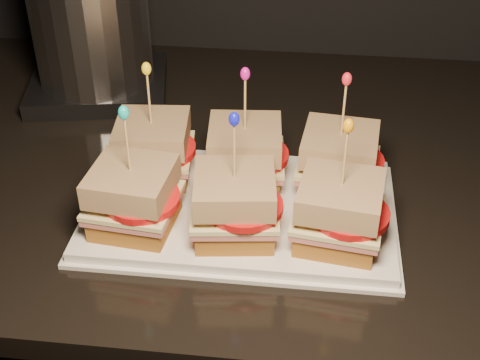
# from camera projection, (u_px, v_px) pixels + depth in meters

# --- Properties ---
(granite_slab) EXTENTS (2.47, 0.74, 0.03)m
(granite_slab) POSITION_uv_depth(u_px,v_px,m) (345.00, 170.00, 0.96)
(granite_slab) COLOR black
(granite_slab) RESTS_ON cabinet
(platter) EXTENTS (0.38, 0.24, 0.02)m
(platter) POSITION_uv_depth(u_px,v_px,m) (240.00, 210.00, 0.84)
(platter) COLOR white
(platter) RESTS_ON granite_slab
(platter_rim) EXTENTS (0.39, 0.25, 0.01)m
(platter_rim) POSITION_uv_depth(u_px,v_px,m) (240.00, 213.00, 0.85)
(platter_rim) COLOR white
(platter_rim) RESTS_ON granite_slab
(sandwich_0_bread_bot) EXTENTS (0.10, 0.10, 0.02)m
(sandwich_0_bread_bot) POSITION_uv_depth(u_px,v_px,m) (155.00, 166.00, 0.89)
(sandwich_0_bread_bot) COLOR brown
(sandwich_0_bread_bot) RESTS_ON platter
(sandwich_0_ham) EXTENTS (0.11, 0.10, 0.01)m
(sandwich_0_ham) POSITION_uv_depth(u_px,v_px,m) (154.00, 155.00, 0.88)
(sandwich_0_ham) COLOR #B35355
(sandwich_0_ham) RESTS_ON sandwich_0_bread_bot
(sandwich_0_cheese) EXTENTS (0.11, 0.11, 0.01)m
(sandwich_0_cheese) POSITION_uv_depth(u_px,v_px,m) (154.00, 151.00, 0.87)
(sandwich_0_cheese) COLOR beige
(sandwich_0_cheese) RESTS_ON sandwich_0_ham
(sandwich_0_tomato) EXTENTS (0.09, 0.09, 0.01)m
(sandwich_0_tomato) POSITION_uv_depth(u_px,v_px,m) (161.00, 149.00, 0.86)
(sandwich_0_tomato) COLOR red
(sandwich_0_tomato) RESTS_ON sandwich_0_cheese
(sandwich_0_bread_top) EXTENTS (0.10, 0.10, 0.03)m
(sandwich_0_bread_top) POSITION_uv_depth(u_px,v_px,m) (152.00, 133.00, 0.86)
(sandwich_0_bread_top) COLOR brown
(sandwich_0_bread_top) RESTS_ON sandwich_0_tomato
(sandwich_0_pick) EXTENTS (0.00, 0.00, 0.09)m
(sandwich_0_pick) POSITION_uv_depth(u_px,v_px,m) (149.00, 102.00, 0.83)
(sandwich_0_pick) COLOR tan
(sandwich_0_pick) RESTS_ON sandwich_0_bread_top
(sandwich_0_frill) EXTENTS (0.01, 0.01, 0.02)m
(sandwich_0_frill) POSITION_uv_depth(u_px,v_px,m) (146.00, 69.00, 0.80)
(sandwich_0_frill) COLOR yellow
(sandwich_0_frill) RESTS_ON sandwich_0_pick
(sandwich_1_bread_bot) EXTENTS (0.10, 0.10, 0.02)m
(sandwich_1_bread_bot) POSITION_uv_depth(u_px,v_px,m) (245.00, 172.00, 0.87)
(sandwich_1_bread_bot) COLOR brown
(sandwich_1_bread_bot) RESTS_ON platter
(sandwich_1_ham) EXTENTS (0.11, 0.10, 0.01)m
(sandwich_1_ham) POSITION_uv_depth(u_px,v_px,m) (245.00, 161.00, 0.87)
(sandwich_1_ham) COLOR #B35355
(sandwich_1_ham) RESTS_ON sandwich_1_bread_bot
(sandwich_1_cheese) EXTENTS (0.11, 0.11, 0.01)m
(sandwich_1_cheese) POSITION_uv_depth(u_px,v_px,m) (245.00, 157.00, 0.86)
(sandwich_1_cheese) COLOR beige
(sandwich_1_cheese) RESTS_ON sandwich_1_ham
(sandwich_1_tomato) EXTENTS (0.09, 0.09, 0.01)m
(sandwich_1_tomato) POSITION_uv_depth(u_px,v_px,m) (254.00, 155.00, 0.85)
(sandwich_1_tomato) COLOR red
(sandwich_1_tomato) RESTS_ON sandwich_1_cheese
(sandwich_1_bread_top) EXTENTS (0.10, 0.10, 0.03)m
(sandwich_1_bread_top) POSITION_uv_depth(u_px,v_px,m) (245.00, 139.00, 0.85)
(sandwich_1_bread_top) COLOR brown
(sandwich_1_bread_top) RESTS_ON sandwich_1_tomato
(sandwich_1_pick) EXTENTS (0.00, 0.00, 0.09)m
(sandwich_1_pick) POSITION_uv_depth(u_px,v_px,m) (245.00, 107.00, 0.82)
(sandwich_1_pick) COLOR tan
(sandwich_1_pick) RESTS_ON sandwich_1_bread_top
(sandwich_1_frill) EXTENTS (0.01, 0.01, 0.02)m
(sandwich_1_frill) POSITION_uv_depth(u_px,v_px,m) (245.00, 74.00, 0.79)
(sandwich_1_frill) COLOR #CC1491
(sandwich_1_frill) RESTS_ON sandwich_1_pick
(sandwich_2_bread_bot) EXTENTS (0.10, 0.10, 0.02)m
(sandwich_2_bread_bot) POSITION_uv_depth(u_px,v_px,m) (337.00, 178.00, 0.86)
(sandwich_2_bread_bot) COLOR brown
(sandwich_2_bread_bot) RESTS_ON platter
(sandwich_2_ham) EXTENTS (0.11, 0.10, 0.01)m
(sandwich_2_ham) POSITION_uv_depth(u_px,v_px,m) (338.00, 167.00, 0.85)
(sandwich_2_ham) COLOR #B35355
(sandwich_2_ham) RESTS_ON sandwich_2_bread_bot
(sandwich_2_cheese) EXTENTS (0.11, 0.11, 0.01)m
(sandwich_2_cheese) POSITION_uv_depth(u_px,v_px,m) (338.00, 163.00, 0.85)
(sandwich_2_cheese) COLOR beige
(sandwich_2_cheese) RESTS_ON sandwich_2_ham
(sandwich_2_tomato) EXTENTS (0.09, 0.09, 0.01)m
(sandwich_2_tomato) POSITION_uv_depth(u_px,v_px,m) (348.00, 161.00, 0.84)
(sandwich_2_tomato) COLOR red
(sandwich_2_tomato) RESTS_ON sandwich_2_cheese
(sandwich_2_bread_top) EXTENTS (0.10, 0.10, 0.03)m
(sandwich_2_bread_top) POSITION_uv_depth(u_px,v_px,m) (340.00, 144.00, 0.83)
(sandwich_2_bread_top) COLOR brown
(sandwich_2_bread_top) RESTS_ON sandwich_2_tomato
(sandwich_2_pick) EXTENTS (0.00, 0.00, 0.09)m
(sandwich_2_pick) POSITION_uv_depth(u_px,v_px,m) (343.00, 113.00, 0.81)
(sandwich_2_pick) COLOR tan
(sandwich_2_pick) RESTS_ON sandwich_2_bread_top
(sandwich_2_frill) EXTENTS (0.01, 0.01, 0.02)m
(sandwich_2_frill) POSITION_uv_depth(u_px,v_px,m) (347.00, 79.00, 0.78)
(sandwich_2_frill) COLOR red
(sandwich_2_frill) RESTS_ON sandwich_2_pick
(sandwich_3_bread_bot) EXTENTS (0.10, 0.10, 0.02)m
(sandwich_3_bread_bot) POSITION_uv_depth(u_px,v_px,m) (135.00, 216.00, 0.80)
(sandwich_3_bread_bot) COLOR brown
(sandwich_3_bread_bot) RESTS_ON platter
(sandwich_3_ham) EXTENTS (0.11, 0.10, 0.01)m
(sandwich_3_ham) POSITION_uv_depth(u_px,v_px,m) (134.00, 205.00, 0.79)
(sandwich_3_ham) COLOR #B35355
(sandwich_3_ham) RESTS_ON sandwich_3_bread_bot
(sandwich_3_cheese) EXTENTS (0.11, 0.11, 0.01)m
(sandwich_3_cheese) POSITION_uv_depth(u_px,v_px,m) (134.00, 200.00, 0.79)
(sandwich_3_cheese) COLOR beige
(sandwich_3_cheese) RESTS_ON sandwich_3_ham
(sandwich_3_tomato) EXTENTS (0.09, 0.09, 0.01)m
(sandwich_3_tomato) POSITION_uv_depth(u_px,v_px,m) (142.00, 199.00, 0.77)
(sandwich_3_tomato) COLOR red
(sandwich_3_tomato) RESTS_ON sandwich_3_cheese
(sandwich_3_bread_top) EXTENTS (0.10, 0.10, 0.03)m
(sandwich_3_bread_top) POSITION_uv_depth(u_px,v_px,m) (131.00, 181.00, 0.77)
(sandwich_3_bread_top) COLOR brown
(sandwich_3_bread_top) RESTS_ON sandwich_3_tomato
(sandwich_3_pick) EXTENTS (0.00, 0.00, 0.09)m
(sandwich_3_pick) POSITION_uv_depth(u_px,v_px,m) (128.00, 148.00, 0.74)
(sandwich_3_pick) COLOR tan
(sandwich_3_pick) RESTS_ON sandwich_3_bread_top
(sandwich_3_frill) EXTENTS (0.01, 0.01, 0.02)m
(sandwich_3_frill) POSITION_uv_depth(u_px,v_px,m) (123.00, 113.00, 0.72)
(sandwich_3_frill) COLOR #0FB7AF
(sandwich_3_frill) RESTS_ON sandwich_3_pick
(sandwich_4_bread_bot) EXTENTS (0.10, 0.10, 0.02)m
(sandwich_4_bread_bot) POSITION_uv_depth(u_px,v_px,m) (235.00, 223.00, 0.79)
(sandwich_4_bread_bot) COLOR brown
(sandwich_4_bread_bot) RESTS_ON platter
(sandwich_4_ham) EXTENTS (0.11, 0.11, 0.01)m
(sandwich_4_ham) POSITION_uv_depth(u_px,v_px,m) (235.00, 212.00, 0.78)
(sandwich_4_ham) COLOR #B35355
(sandwich_4_ham) RESTS_ON sandwich_4_bread_bot
(sandwich_4_cheese) EXTENTS (0.11, 0.11, 0.01)m
(sandwich_4_cheese) POSITION_uv_depth(u_px,v_px,m) (235.00, 207.00, 0.77)
(sandwich_4_cheese) COLOR beige
(sandwich_4_cheese) RESTS_ON sandwich_4_ham
(sandwich_4_tomato) EXTENTS (0.09, 0.09, 0.01)m
(sandwich_4_tomato) POSITION_uv_depth(u_px,v_px,m) (244.00, 206.00, 0.76)
(sandwich_4_tomato) COLOR red
(sandwich_4_tomato) RESTS_ON sandwich_4_cheese
(sandwich_4_bread_top) EXTENTS (0.10, 0.10, 0.03)m
(sandwich_4_bread_top) POSITION_uv_depth(u_px,v_px,m) (235.00, 188.00, 0.76)
(sandwich_4_bread_top) COLOR brown
(sandwich_4_bread_top) RESTS_ON sandwich_4_tomato
(sandwich_4_pick) EXTENTS (0.00, 0.00, 0.09)m
(sandwich_4_pick) POSITION_uv_depth(u_px,v_px,m) (234.00, 155.00, 0.73)
(sandwich_4_pick) COLOR tan
(sandwich_4_pick) RESTS_ON sandwich_4_bread_top
(sandwich_4_frill) EXTENTS (0.01, 0.01, 0.02)m
(sandwich_4_frill) POSITION_uv_depth(u_px,v_px,m) (234.00, 119.00, 0.71)
(sandwich_4_frill) COLOR #1315E0
(sandwich_4_frill) RESTS_ON sandwich_4_pick
(sandwich_5_bread_bot) EXTENTS (0.10, 0.10, 0.02)m
(sandwich_5_bread_bot) POSITION_uv_depth(u_px,v_px,m) (337.00, 231.00, 0.78)
(sandwich_5_bread_bot) COLOR brown
(sandwich_5_bread_bot) RESTS_ON platter
(sandwich_5_ham) EXTENTS (0.11, 0.11, 0.01)m
(sandwich_5_ham) POSITION_uv_depth(u_px,v_px,m) (338.00, 220.00, 0.77)
(sandwich_5_ham) COLOR #B35355
(sandwich_5_ham) RESTS_ON sandwich_5_bread_bot
(sandwich_5_cheese) EXTENTS (0.11, 0.11, 0.01)m
(sandwich_5_cheese) POSITION_uv_depth(u_px,v_px,m) (339.00, 215.00, 0.76)
(sandwich_5_cheese) COLOR beige
(sandwich_5_cheese) RESTS_ON sandwich_5_ham
(sandwich_5_tomato) EXTENTS (0.09, 0.09, 0.01)m
(sandwich_5_tomato) POSITION_uv_depth(u_px,v_px,m) (350.00, 214.00, 0.75)
(sandwich_5_tomato) COLOR red
(sandwich_5_tomato) RESTS_ON sandwich_5_cheese
(sandwich_5_bread_top) EXTENTS (0.10, 0.10, 0.03)m
(sandwich_5_bread_top) POSITION_uv_depth(u_px,v_px,m) (341.00, 195.00, 0.75)
(sandwich_5_bread_top) COLOR brown
(sandwich_5_bread_top) RESTS_ON sandwich_5_tomato
(sandwich_5_pick) EXTENTS (0.00, 0.00, 0.09)m
(sandwich_5_pick) POSITION_uv_depth(u_px,v_px,m) (344.00, 162.00, 0.72)
(sandwich_5_pick) COLOR tan
(sandwich_5_pick) RESTS_ON sandwich_5_bread_top
(sandwich_5_frill) EXTENTS (0.01, 0.01, 0.02)m
(sandwich_5_frill) POSITION_uv_depth(u_px,v_px,m) (348.00, 126.00, 0.69)
(sandwich_5_frill) COLOR orange
(sandwich_5_frill) RESTS_ON sandwich_5_pick
(appliance_base) EXTENTS (0.25, 0.22, 0.03)m
(appliance_base) POSITION_uv_depth(u_px,v_px,m) (99.00, 85.00, 1.11)
(appliance_base) COLOR #262628
(appliance_base) RESTS_ON granite_slab
(appliance_body) EXTENTS (0.18, 0.18, 0.24)m
(appliance_body) POSITION_uv_depth(u_px,v_px,m) (89.00, 8.00, 1.03)
(appliance_body) COLOR silver
(appliance_body) RESTS_ON appliance_base
(appliance) EXTENTS (0.22, 0.18, 0.28)m
(appliance) POSITION_uv_depth(u_px,v_px,m) (89.00, 11.00, 1.04)
(appliance) COLOR silver
(appliance) RESTS_ON granite_slab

